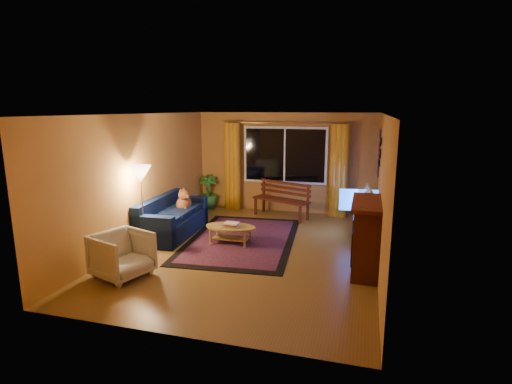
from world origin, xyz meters
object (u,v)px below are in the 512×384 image
(bench, at_px, (281,209))
(coffee_table, at_px, (231,235))
(sofa, at_px, (173,216))
(floor_lamp, at_px, (142,207))
(armchair, at_px, (122,253))
(tv_console, at_px, (362,225))

(bench, distance_m, coffee_table, 2.23)
(sofa, bearing_deg, floor_lamp, -101.85)
(sofa, xyz_separation_m, armchair, (0.24, -2.17, -0.00))
(sofa, bearing_deg, armchair, -86.16)
(floor_lamp, height_order, tv_console, floor_lamp)
(bench, height_order, floor_lamp, floor_lamp)
(floor_lamp, xyz_separation_m, coffee_table, (1.51, 0.65, -0.61))
(sofa, distance_m, tv_console, 3.95)
(bench, bearing_deg, sofa, -112.49)
(armchair, height_order, coffee_table, armchair)
(armchair, height_order, tv_console, armchair)
(bench, height_order, sofa, sofa)
(sofa, bearing_deg, bench, 42.87)
(bench, relative_size, tv_console, 1.29)
(bench, xyz_separation_m, coffee_table, (-0.53, -2.17, -0.03))
(sofa, distance_m, coffee_table, 1.40)
(armchair, relative_size, tv_console, 0.71)
(armchair, bearing_deg, sofa, 25.45)
(bench, distance_m, sofa, 2.70)
(sofa, distance_m, armchair, 2.18)
(bench, distance_m, armchair, 4.41)
(bench, relative_size, floor_lamp, 0.91)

